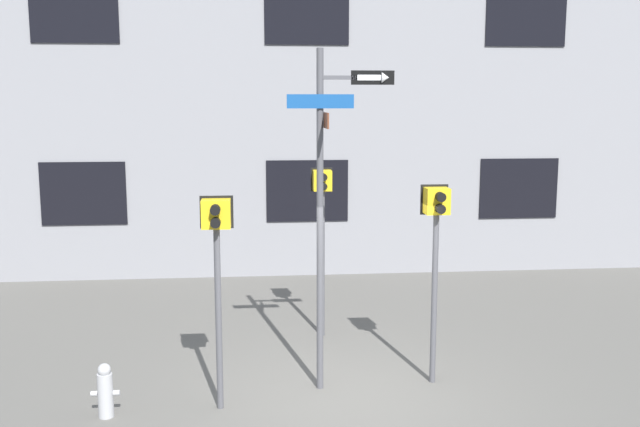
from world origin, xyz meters
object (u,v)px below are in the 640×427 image
Objects in this scene: pedestrian_signal_left at (217,244)px; pedestrian_signal_right at (436,231)px; street_sign_pole at (326,192)px; fire_hydrant at (105,391)px; pedestrian_signal_across at (322,209)px.

pedestrian_signal_right reaches higher than pedestrian_signal_left.
street_sign_pole is 1.65× the size of pedestrian_signal_right.
pedestrian_signal_right is 4.72m from fire_hydrant.
pedestrian_signal_across reaches higher than pedestrian_signal_right.
pedestrian_signal_right is at bearing 11.30° from pedestrian_signal_left.
pedestrian_signal_left is at bearing 4.91° from fire_hydrant.
pedestrian_signal_right is 4.00× the size of fire_hydrant.
pedestrian_signal_across is at bearing 85.62° from street_sign_pole.
fire_hydrant is (-2.80, -0.64, -2.35)m from street_sign_pole.
pedestrian_signal_across is (0.17, 2.19, -0.55)m from street_sign_pole.
pedestrian_signal_left is 0.97× the size of pedestrian_signal_across.
pedestrian_signal_left is at bearing -120.17° from pedestrian_signal_across.
pedestrian_signal_right is at bearing 2.43° from street_sign_pole.
street_sign_pole is 6.59× the size of fire_hydrant.
fire_hydrant is at bearing -175.09° from pedestrian_signal_left.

